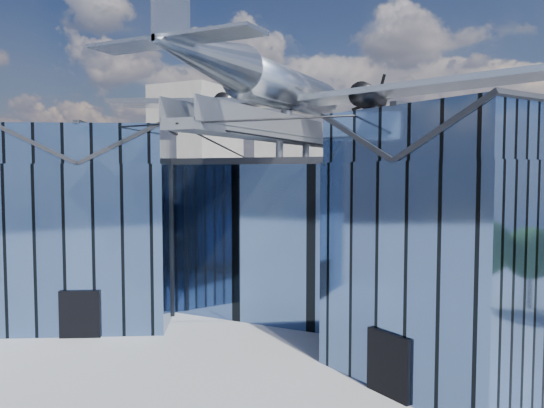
% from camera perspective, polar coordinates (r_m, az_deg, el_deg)
% --- Properties ---
extents(ground_plane, '(120.00, 120.00, 0.00)m').
position_cam_1_polar(ground_plane, '(30.13, -1.74, -14.01)').
color(ground_plane, '#939397').
extents(museum, '(32.88, 24.50, 17.60)m').
position_cam_1_polar(museum, '(34.15, 2.85, -2.43)').
color(museum, '#4B6798').
rests_on(museum, ground).
extents(bg_towers, '(77.00, 24.50, 26.00)m').
position_cam_1_polar(bg_towers, '(76.78, 17.36, 4.08)').
color(bg_towers, gray).
rests_on(bg_towers, ground).
extents(tree_plaza_w, '(4.53, 4.53, 5.93)m').
position_cam_1_polar(tree_plaza_w, '(39.49, -26.25, -4.21)').
color(tree_plaza_w, black).
rests_on(tree_plaza_w, ground).
extents(tree_side_w, '(3.24, 3.24, 4.62)m').
position_cam_1_polar(tree_side_w, '(48.86, -19.52, -3.66)').
color(tree_side_w, black).
rests_on(tree_side_w, ground).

